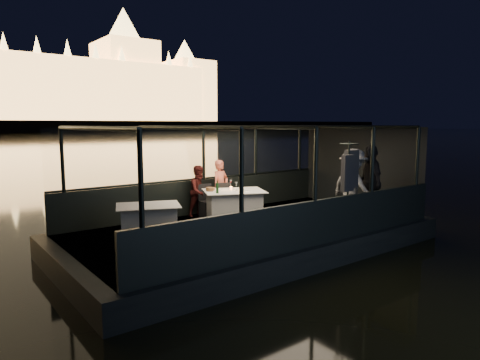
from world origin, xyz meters
TOP-DOWN VIEW (x-y plane):
  - boat_hull at (0.00, 0.00)m, footprint 8.60×4.40m
  - boat_deck at (0.00, 0.00)m, footprint 8.00×4.00m
  - gunwale_port at (0.00, 2.00)m, footprint 8.00×0.08m
  - gunwale_starboard at (0.00, -2.00)m, footprint 8.00×0.08m
  - cabin_glass_port at (0.00, 2.00)m, footprint 8.00×0.02m
  - cabin_glass_starboard at (0.00, -2.00)m, footprint 8.00×0.02m
  - cabin_roof_glass at (0.00, 0.00)m, footprint 8.00×4.00m
  - end_wall_fore at (-4.00, 0.00)m, footprint 0.02×4.00m
  - end_wall_aft at (4.00, 0.00)m, footprint 0.02×4.00m
  - canopy_ribs at (0.00, 0.00)m, footprint 8.00×4.00m
  - dining_table_central at (0.00, 0.64)m, footprint 1.75×1.55m
  - dining_table_aft at (-2.31, 0.56)m, footprint 1.56×1.36m
  - chair_port_left at (-0.23, 1.43)m, footprint 0.42×0.42m
  - chair_port_right at (0.15, 1.12)m, footprint 0.51×0.51m
  - coat_stand at (1.30, -1.75)m, footprint 0.57×0.46m
  - person_woman_coral at (0.23, 1.54)m, footprint 0.58×0.45m
  - person_man_maroon at (-0.35, 1.65)m, footprint 0.67×0.55m
  - passenger_stripe at (2.25, -1.15)m, footprint 0.76×1.21m
  - passenger_dark at (2.75, -1.28)m, footprint 0.99×1.18m
  - wine_bottle at (-0.55, 0.56)m, footprint 0.06×0.06m
  - bread_basket at (-0.49, 0.95)m, footprint 0.28×0.28m
  - amber_candle at (0.02, 0.79)m, footprint 0.07×0.07m
  - plate_near at (0.27, 0.54)m, footprint 0.31×0.31m
  - plate_far at (-0.36, 0.89)m, footprint 0.34×0.34m
  - wine_glass_white at (-0.50, 0.65)m, footprint 0.08×0.08m
  - wine_glass_red at (0.20, 1.04)m, footprint 0.07×0.07m
  - wine_glass_empty at (0.05, 0.61)m, footprint 0.09×0.09m

SIDE VIEW (x-z plane):
  - boat_hull at x=0.00m, z-range -0.50..0.50m
  - boat_deck at x=0.00m, z-range 0.46..0.50m
  - dining_table_central at x=0.00m, z-range 0.50..1.27m
  - dining_table_aft at x=-2.31m, z-range 0.54..1.23m
  - gunwale_port at x=0.00m, z-range 0.50..1.40m
  - gunwale_starboard at x=0.00m, z-range 0.50..1.40m
  - chair_port_left at x=-0.23m, z-range 0.54..1.36m
  - chair_port_right at x=0.15m, z-range 0.52..1.38m
  - person_woman_coral at x=0.23m, z-range 0.53..1.97m
  - person_man_maroon at x=-0.35m, z-range 0.59..1.91m
  - plate_near at x=0.27m, z-range 1.27..1.28m
  - plate_far at x=-0.36m, z-range 1.26..1.28m
  - bread_basket at x=-0.49m, z-range 1.26..1.35m
  - amber_candle at x=0.02m, z-range 1.26..1.35m
  - passenger_stripe at x=2.25m, z-range 0.45..2.25m
  - passenger_dark at x=2.75m, z-range 0.41..2.29m
  - wine_glass_white at x=-0.50m, z-range 1.26..1.46m
  - wine_glass_red at x=0.20m, z-range 1.26..1.46m
  - wine_glass_empty at x=0.05m, z-range 1.26..1.46m
  - coat_stand at x=1.30m, z-range 0.40..2.40m
  - wine_bottle at x=-0.55m, z-range 1.27..1.56m
  - end_wall_fore at x=-4.00m, z-range 0.50..2.80m
  - end_wall_aft at x=4.00m, z-range 0.50..2.80m
  - canopy_ribs at x=0.00m, z-range 0.50..2.80m
  - cabin_glass_port at x=0.00m, z-range 1.40..2.80m
  - cabin_glass_starboard at x=0.00m, z-range 1.40..2.80m
  - cabin_roof_glass at x=0.00m, z-range 2.79..2.81m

